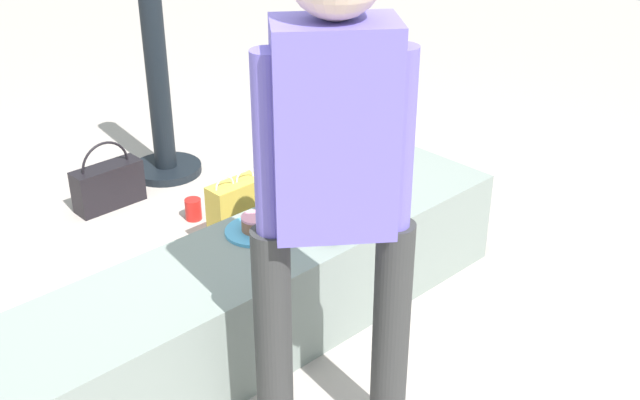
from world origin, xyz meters
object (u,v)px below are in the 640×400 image
object	(u,v)px
cake_plate	(256,227)
handbag_black_leather	(108,185)
cake_box_white	(103,319)
child_seated	(312,166)
water_bottle_far_side	(286,176)
gift_bag	(237,215)
party_cup_red	(193,209)
adult_standing	(334,164)

from	to	relation	value
cake_plate	handbag_black_leather	world-z (taller)	cake_plate
cake_box_white	child_seated	bearing A→B (deg)	-31.30
cake_plate	cake_box_white	bearing A→B (deg)	143.30
water_bottle_far_side	cake_box_white	xyz separation A→B (m)	(-1.21, -0.37, -0.05)
gift_bag	cake_box_white	xyz separation A→B (m)	(-0.73, -0.14, -0.10)
gift_bag	party_cup_red	world-z (taller)	gift_bag
party_cup_red	cake_plate	bearing A→B (deg)	-109.10
gift_bag	handbag_black_leather	world-z (taller)	gift_bag
party_cup_red	cake_box_white	distance (m)	0.88
child_seated	adult_standing	bearing A→B (deg)	-128.18
child_seated	gift_bag	world-z (taller)	child_seated
child_seated	water_bottle_far_side	xyz separation A→B (m)	(0.54, 0.78, -0.49)
cake_box_white	handbag_black_leather	world-z (taller)	handbag_black_leather
gift_bag	handbag_black_leather	xyz separation A→B (m)	(-0.20, 0.72, -0.05)
cake_box_white	gift_bag	bearing A→B (deg)	10.90
water_bottle_far_side	party_cup_red	bearing A→B (deg)	166.73
child_seated	handbag_black_leather	size ratio (longest dim) A/B	1.47
child_seated	gift_bag	bearing A→B (deg)	83.06
water_bottle_far_side	party_cup_red	world-z (taller)	water_bottle_far_side
handbag_black_leather	cake_plate	bearing A→B (deg)	-93.46
adult_standing	gift_bag	world-z (taller)	adult_standing
cake_box_white	water_bottle_far_side	bearing A→B (deg)	16.99
adult_standing	child_seated	bearing A→B (deg)	51.82
cake_box_white	party_cup_red	bearing A→B (deg)	33.02
gift_bag	party_cup_red	bearing A→B (deg)	88.89
adult_standing	cake_plate	xyz separation A→B (m)	(0.21, 0.60, -0.51)
adult_standing	party_cup_red	xyz separation A→B (m)	(0.49, 1.42, -0.86)
cake_plate	gift_bag	distance (m)	0.61
child_seated	cake_plate	xyz separation A→B (m)	(-0.21, 0.07, -0.19)
cake_plate	gift_bag	size ratio (longest dim) A/B	0.63
handbag_black_leather	child_seated	bearing A→B (deg)	-83.78
party_cup_red	adult_standing	bearing A→B (deg)	-109.16
party_cup_red	child_seated	bearing A→B (deg)	-94.72
cake_plate	handbag_black_leather	distance (m)	1.24
gift_bag	cake_box_white	bearing A→B (deg)	-169.10
cake_plate	cake_box_white	world-z (taller)	cake_plate
cake_plate	gift_bag	world-z (taller)	cake_plate
cake_plate	party_cup_red	size ratio (longest dim) A/B	2.23
child_seated	handbag_black_leather	xyz separation A→B (m)	(-0.14, 1.27, -0.48)
adult_standing	cake_plate	bearing A→B (deg)	70.76
party_cup_red	cake_box_white	size ratio (longest dim) A/B	0.30
gift_bag	cake_box_white	distance (m)	0.75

